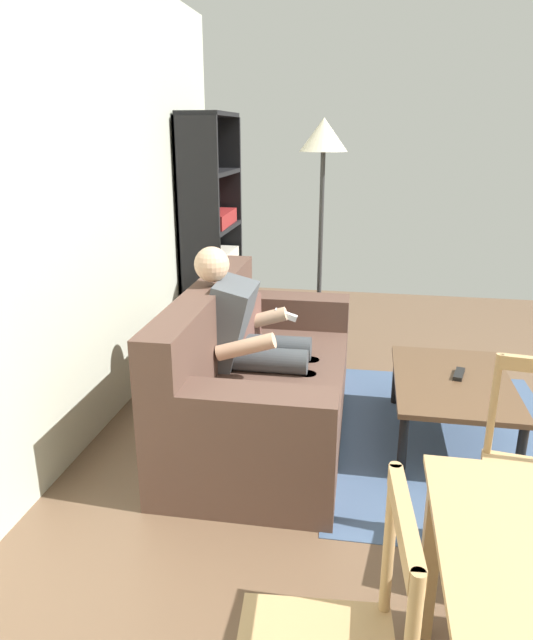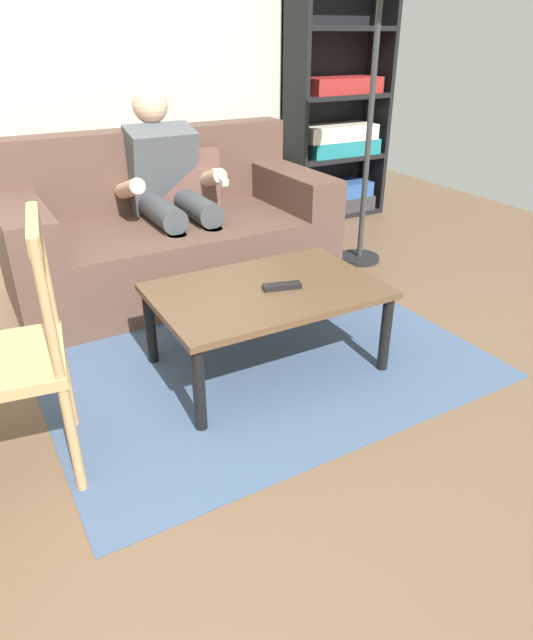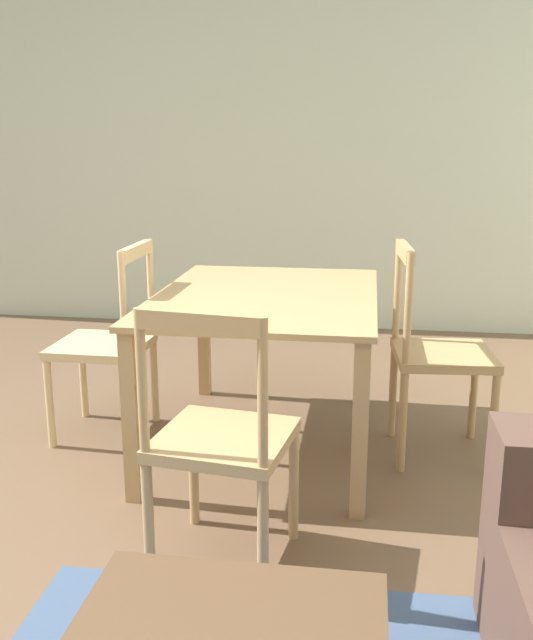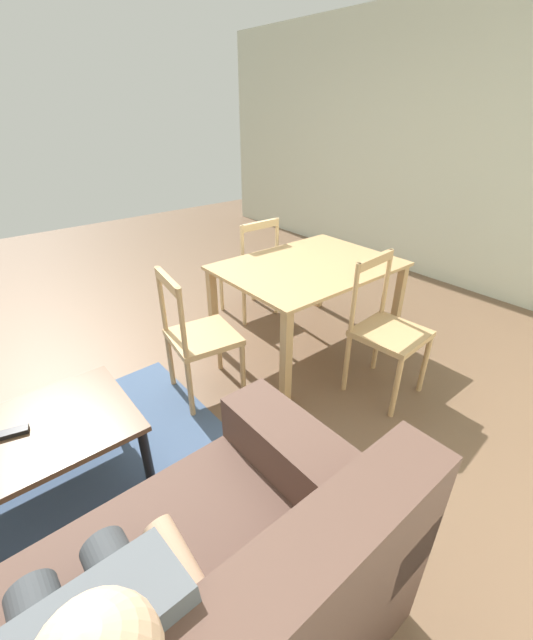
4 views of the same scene
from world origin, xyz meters
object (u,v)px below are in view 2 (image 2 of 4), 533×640
person_lounging (170,188)px  tv_remote (282,286)px  couch (168,233)px  dining_chair_facing_couch (8,360)px  coffee_table (266,297)px  bookshelf (336,123)px

person_lounging → tv_remote: size_ratio=6.67×
couch → dining_chair_facing_couch: size_ratio=2.06×
coffee_table → couch: bearing=92.0°
coffee_table → tv_remote: (0.06, -0.04, 0.06)m
couch → tv_remote: couch is taller
bookshelf → dining_chair_facing_couch: (-2.80, -2.11, -0.31)m
coffee_table → dining_chair_facing_couch: bearing=-170.1°
tv_remote → dining_chair_facing_couch: bearing=111.8°
couch → tv_remote: 1.21m
person_lounging → coffee_table: 1.23m
tv_remote → dining_chair_facing_couch: size_ratio=0.19×
person_lounging → tv_remote: 1.26m
tv_remote → couch: bearing=19.0°
couch → person_lounging: 0.27m
coffee_table → bookshelf: (1.71, 1.92, 0.40)m
couch → bookshelf: size_ratio=0.97×
couch → tv_remote: (0.10, -1.21, 0.09)m
couch → bookshelf: bearing=23.3°
person_lounging → coffee_table: person_lounging is taller
coffee_table → bookshelf: bookshelf is taller
person_lounging → couch: bearing=-139.0°
couch → tv_remote: size_ratio=11.07×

